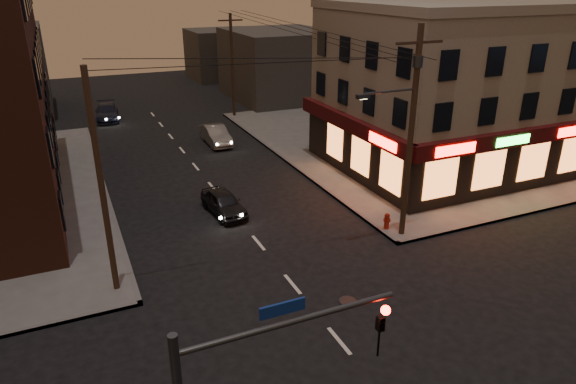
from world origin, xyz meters
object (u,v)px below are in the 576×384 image
sedan_near (224,203)px  sedan_mid (216,135)px  fire_hydrant (387,220)px  sedan_far (107,112)px

sedan_near → sedan_mid: bearing=69.5°
fire_hydrant → sedan_near: bearing=142.0°
sedan_near → sedan_far: sedan_far is taller
sedan_far → sedan_mid: bearing=-53.4°
sedan_near → fire_hydrant: sedan_near is taller
sedan_far → fire_hydrant: 30.94m
sedan_mid → fire_hydrant: size_ratio=5.12×
sedan_far → fire_hydrant: size_ratio=5.64×
sedan_mid → fire_hydrant: bearing=-78.4°
sedan_mid → fire_hydrant: sedan_mid is taller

